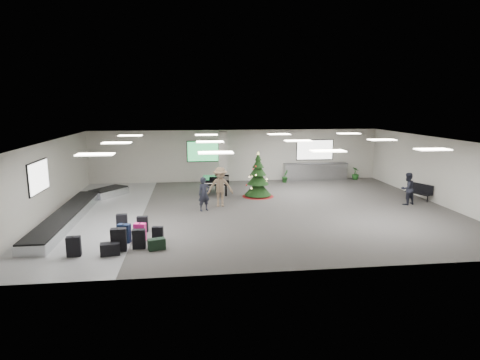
{
  "coord_description": "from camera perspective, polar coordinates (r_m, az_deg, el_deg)",
  "views": [
    {
      "loc": [
        -2.84,
        -17.71,
        4.8
      ],
      "look_at": [
        -0.54,
        1.0,
        1.2
      ],
      "focal_mm": 30.0,
      "sensor_mm": 36.0,
      "label": 1
    }
  ],
  "objects": [
    {
      "name": "christmas_tree",
      "position": [
        20.93,
        2.57,
        -0.16
      ],
      "size": [
        1.67,
        1.67,
        2.38
      ],
      "color": "maroon",
      "rests_on": "ground"
    },
    {
      "name": "suitcase_8",
      "position": [
        16.24,
        -16.44,
        -5.72
      ],
      "size": [
        0.41,
        0.25,
        0.62
      ],
      "rotation": [
        0.0,
        0.0,
        0.03
      ],
      "color": "black",
      "rests_on": "ground"
    },
    {
      "name": "suitcase_1",
      "position": [
        14.01,
        -14.18,
        -8.12
      ],
      "size": [
        0.42,
        0.22,
        0.67
      ],
      "rotation": [
        0.0,
        0.0,
        -0.01
      ],
      "color": "black",
      "rests_on": "ground"
    },
    {
      "name": "traveler_b",
      "position": [
        18.92,
        -2.83,
        -0.97
      ],
      "size": [
        1.22,
        0.71,
        1.88
      ],
      "primitive_type": "imported",
      "rotation": [
        0.0,
        0.0,
        -0.01
      ],
      "color": "#7C644C",
      "rests_on": "ground"
    },
    {
      "name": "baggage_carousel",
      "position": [
        18.88,
        -22.19,
        -4.05
      ],
      "size": [
        2.28,
        9.71,
        0.43
      ],
      "color": "silver",
      "rests_on": "ground"
    },
    {
      "name": "traveler_bench",
      "position": [
        20.84,
        22.71,
        -1.15
      ],
      "size": [
        0.9,
        0.79,
        1.56
      ],
      "primitive_type": "imported",
      "rotation": [
        0.0,
        0.0,
        3.45
      ],
      "color": "black",
      "rests_on": "ground"
    },
    {
      "name": "suitcase_3",
      "position": [
        15.74,
        -13.69,
        -6.1
      ],
      "size": [
        0.4,
        0.23,
        0.62
      ],
      "rotation": [
        0.0,
        0.0,
        -0.03
      ],
      "color": "black",
      "rests_on": "ground"
    },
    {
      "name": "potted_plant_right",
      "position": [
        26.73,
        16.1,
        0.91
      ],
      "size": [
        0.57,
        0.57,
        0.8
      ],
      "primitive_type": "imported",
      "rotation": [
        0.0,
        0.0,
        1.93
      ],
      "color": "#14401B",
      "rests_on": "ground"
    },
    {
      "name": "potted_plant_left",
      "position": [
        24.87,
        6.42,
        0.55
      ],
      "size": [
        0.53,
        0.55,
        0.79
      ],
      "primitive_type": "imported",
      "rotation": [
        0.0,
        0.0,
        0.97
      ],
      "color": "#14401B",
      "rests_on": "ground"
    },
    {
      "name": "navy_suitcase",
      "position": [
        14.71,
        -16.16,
        -7.3
      ],
      "size": [
        0.48,
        0.35,
        0.68
      ],
      "rotation": [
        0.0,
        0.0,
        -0.24
      ],
      "color": "black",
      "rests_on": "ground"
    },
    {
      "name": "room_envelope",
      "position": [
        18.7,
        0.6,
        3.24
      ],
      "size": [
        18.02,
        14.02,
        3.21
      ],
      "color": "#AAA69C",
      "rests_on": "ground"
    },
    {
      "name": "green_duffel",
      "position": [
        13.81,
        -11.77,
        -8.92
      ],
      "size": [
        0.62,
        0.43,
        0.39
      ],
      "rotation": [
        0.0,
        0.0,
        0.29
      ],
      "color": "black",
      "rests_on": "ground"
    },
    {
      "name": "pink_suitcase",
      "position": [
        14.76,
        -14.03,
        -7.18
      ],
      "size": [
        0.45,
        0.31,
        0.65
      ],
      "rotation": [
        0.0,
        0.0,
        -0.22
      ],
      "color": "#FF218A",
      "rests_on": "ground"
    },
    {
      "name": "suitcase_0",
      "position": [
        13.93,
        -16.87,
        -8.13
      ],
      "size": [
        0.51,
        0.3,
        0.79
      ],
      "rotation": [
        0.0,
        0.0,
        0.06
      ],
      "color": "black",
      "rests_on": "ground"
    },
    {
      "name": "ground",
      "position": [
        18.56,
        2.03,
        -4.17
      ],
      "size": [
        18.0,
        18.0,
        0.0
      ],
      "primitive_type": "plane",
      "color": "#3E3B38",
      "rests_on": "ground"
    },
    {
      "name": "black_duffel",
      "position": [
        13.72,
        -17.98,
        -9.32
      ],
      "size": [
        0.65,
        0.43,
        0.42
      ],
      "rotation": [
        0.0,
        0.0,
        0.16
      ],
      "color": "black",
      "rests_on": "ground"
    },
    {
      "name": "service_counter",
      "position": [
        25.94,
        10.68,
        1.19
      ],
      "size": [
        4.05,
        0.65,
        1.08
      ],
      "color": "silver",
      "rests_on": "ground"
    },
    {
      "name": "traveler_a",
      "position": [
        18.2,
        -5.14,
        -2.0
      ],
      "size": [
        0.67,
        0.57,
        1.55
      ],
      "primitive_type": "imported",
      "rotation": [
        0.0,
        0.0,
        0.42
      ],
      "color": "black",
      "rests_on": "ground"
    },
    {
      "name": "suitcase_7",
      "position": [
        14.55,
        -11.62,
        -7.53
      ],
      "size": [
        0.4,
        0.25,
        0.56
      ],
      "rotation": [
        0.0,
        0.0,
        -0.16
      ],
      "color": "black",
      "rests_on": "ground"
    },
    {
      "name": "grand_piano",
      "position": [
        21.59,
        -3.46,
        -0.04
      ],
      "size": [
        1.56,
        1.93,
        1.04
      ],
      "rotation": [
        0.0,
        0.0,
        -0.09
      ],
      "color": "black",
      "rests_on": "ground"
    },
    {
      "name": "bench",
      "position": [
        22.13,
        24.26,
        -1.43
      ],
      "size": [
        0.92,
        1.38,
        0.83
      ],
      "rotation": [
        0.0,
        0.0,
        0.39
      ],
      "color": "black",
      "rests_on": "ground"
    },
    {
      "name": "suitcase_5",
      "position": [
        13.97,
        -22.58,
        -8.73
      ],
      "size": [
        0.45,
        0.28,
        0.67
      ],
      "rotation": [
        0.0,
        0.0,
        0.1
      ],
      "color": "black",
      "rests_on": "ground"
    }
  ]
}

